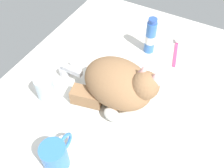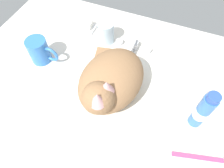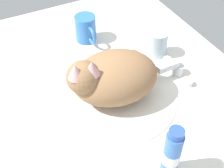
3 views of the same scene
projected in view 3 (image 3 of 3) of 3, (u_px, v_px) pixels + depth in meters
The scene contains 9 objects.
ground_plane at pixel (115, 100), 91.74cm from camera, with size 110.00×82.50×3.00cm, color silver.
sink_basin at pixel (115, 95), 90.46cm from camera, with size 35.61×35.61×0.69cm, color silver.
faucet at pixel (175, 69), 95.86cm from camera, with size 14.12×9.41×5.35cm.
cat at pixel (111, 77), 85.14cm from camera, with size 21.98×27.56×16.40cm.
coffee_mug at pixel (86, 29), 107.13cm from camera, with size 11.36×7.09×9.18cm.
rinse_cup at pixel (158, 44), 101.73cm from camera, with size 6.11×6.11×8.49cm.
soap_dish at pixel (148, 32), 112.47cm from camera, with size 9.00×6.40×1.20cm, color white.
soap_bar at pixel (148, 28), 111.12cm from camera, with size 6.63×4.27×2.67cm, color white.
toothpaste_bottle at pixel (173, 153), 68.63cm from camera, with size 4.00×4.00×15.18cm.
Camera 3 is at (55.41, -29.16, 65.72)cm, focal length 50.55 mm.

